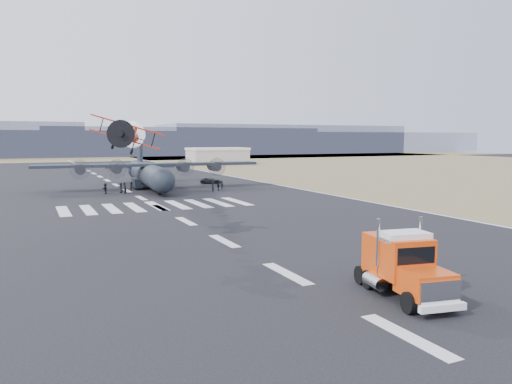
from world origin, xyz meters
TOP-DOWN VIEW (x-y plane):
  - ground at (0.00, 0.00)m, footprint 500.00×500.00m
  - scrub_far at (0.00, 230.00)m, footprint 500.00×80.00m
  - runway_markings at (0.00, 60.00)m, footprint 60.00×260.00m
  - ridge_seg_d at (0.00, 260.00)m, footprint 150.00×50.00m
  - ridge_seg_e at (65.00, 260.00)m, footprint 150.00×50.00m
  - ridge_seg_f at (130.00, 260.00)m, footprint 150.00×50.00m
  - ridge_seg_g at (195.00, 260.00)m, footprint 150.00×50.00m
  - hangar_right at (46.00, 150.00)m, footprint 20.50×12.50m
  - semi_truck at (3.87, 4.84)m, footprint 4.02×8.81m
  - aerobatic_biplane at (-7.83, 26.94)m, footprint 6.35×5.99m
  - smoke_trail at (-2.30, 55.05)m, footprint 8.72×34.51m
  - transport_aircraft at (4.44, 74.69)m, footprint 40.18×33.05m
  - support_vehicle at (18.18, 78.82)m, footprint 4.79×3.44m
  - crew_a at (5.91, 68.55)m, footprint 0.55×0.66m
  - crew_b at (-1.22, 67.71)m, footprint 0.90×1.04m
  - crew_c at (15.85, 66.52)m, footprint 1.19×1.07m
  - crew_d at (14.81, 65.40)m, footprint 1.01×0.95m
  - crew_e at (-1.60, 68.75)m, footprint 0.94×1.04m
  - crew_f at (-4.20, 68.51)m, footprint 1.22×1.72m
  - crew_g at (13.41, 64.36)m, footprint 0.85×0.83m
  - crew_h at (0.78, 71.65)m, footprint 0.76×0.90m

SIDE VIEW (x-z plane):
  - ground at x=0.00m, z-range 0.00..0.00m
  - scrub_far at x=0.00m, z-range 0.00..0.00m
  - runway_markings at x=0.00m, z-range 0.00..0.01m
  - support_vehicle at x=18.18m, z-range 0.00..1.21m
  - crew_d at x=14.81m, z-range 0.00..1.57m
  - crew_h at x=0.78m, z-range 0.00..1.57m
  - crew_c at x=15.85m, z-range 0.00..1.71m
  - crew_a at x=5.91m, z-range 0.00..1.75m
  - crew_f at x=-4.20m, z-range 0.00..1.79m
  - crew_g at x=13.41m, z-range 0.00..1.79m
  - crew_b at x=-1.22m, z-range 0.00..1.82m
  - crew_e at x=-1.60m, z-range 0.00..1.82m
  - semi_truck at x=3.87m, z-range -0.03..3.84m
  - transport_aircraft at x=4.44m, z-range -2.81..8.79m
  - hangar_right at x=46.00m, z-range 0.06..5.96m
  - ridge_seg_d at x=0.00m, z-range 0.00..13.00m
  - ridge_seg_g at x=195.00m, z-range 0.00..13.00m
  - ridge_seg_e at x=65.00m, z-range 0.00..15.00m
  - ridge_seg_f at x=130.00m, z-range 0.00..17.00m
  - aerobatic_biplane at x=-7.83m, z-range 7.90..11.25m
  - smoke_trail at x=-2.30m, z-range 7.78..11.87m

